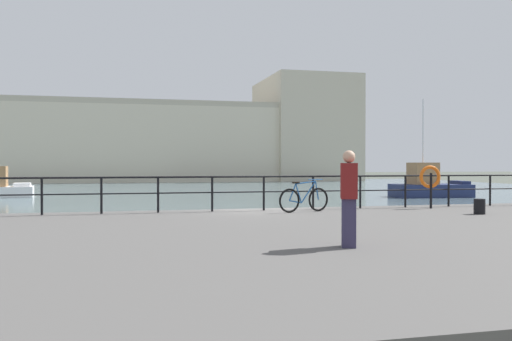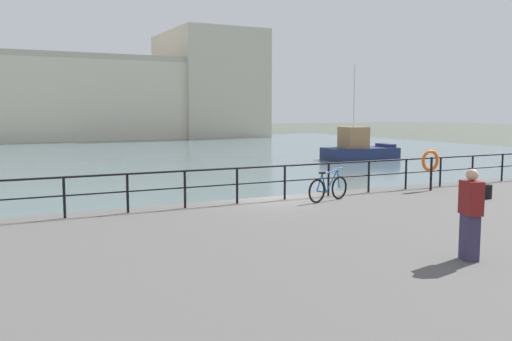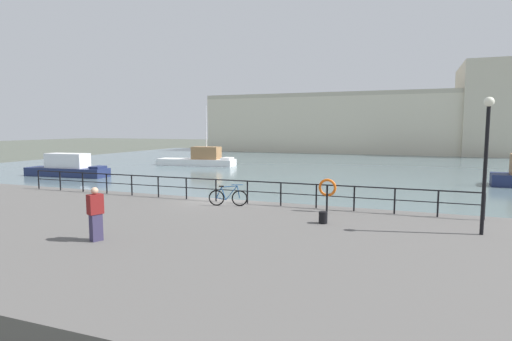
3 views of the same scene
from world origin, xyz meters
name	(u,v)px [view 3 (image 3 of 3)]	position (x,y,z in m)	size (l,w,h in m)	color
ground_plane	(223,218)	(0.00, 0.00, 0.00)	(240.00, 240.00, 0.00)	#4C5147
water_basin	(333,165)	(0.00, 30.20, 0.01)	(80.00, 60.00, 0.01)	slate
quay_promenade	(144,242)	(0.00, -6.50, 0.48)	(56.00, 13.00, 0.97)	#565451
harbor_building	(395,122)	(5.70, 59.12, 5.53)	(55.41, 16.27, 14.67)	beige
moored_green_narrowboat	(200,159)	(-14.74, 24.72, 0.76)	(9.52, 3.37, 7.00)	white
moored_cabin_cruiser	(68,167)	(-20.87, 10.74, 0.83)	(8.13, 2.57, 2.11)	navy
quay_railing	(216,186)	(-0.02, -0.75, 1.71)	(22.77, 0.07, 1.08)	black
parked_bicycle	(228,197)	(1.01, -1.61, 1.36)	(1.72, 0.54, 0.98)	black
mooring_bollard	(323,217)	(5.70, -3.45, 1.19)	(0.32, 0.32, 0.44)	black
life_ring_stand	(327,189)	(5.43, -1.29, 1.94)	(0.75, 0.16, 1.40)	black
quay_lamp_post	(486,147)	(10.91, -3.18, 3.85)	(0.32, 0.32, 4.49)	black
standing_person	(96,214)	(-0.44, -8.27, 1.83)	(0.42, 0.51, 1.69)	#332D4C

